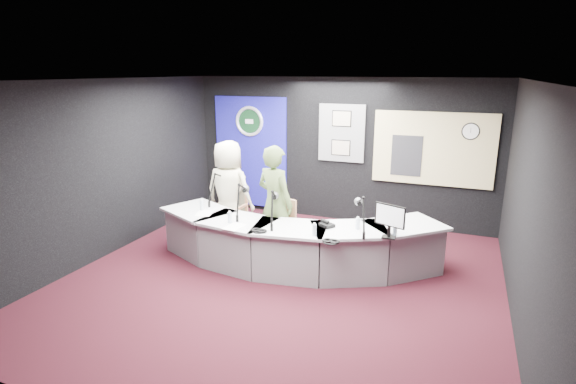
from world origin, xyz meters
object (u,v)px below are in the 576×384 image
at_px(armchair_left, 230,215).
at_px(person_woman, 275,203).
at_px(broadcast_desk, 291,243).
at_px(armchair_right, 275,230).
at_px(person_man, 229,192).

distance_m(armchair_left, person_woman, 1.23).
xyz_separation_m(broadcast_desk, armchair_right, (-0.34, 0.18, 0.09)).
relative_size(armchair_right, person_woman, 0.51).
height_order(armchair_right, person_man, person_man).
bearing_deg(armchair_right, armchair_left, 177.42).
relative_size(broadcast_desk, person_woman, 2.46).
height_order(armchair_left, armchair_right, armchair_right).
bearing_deg(person_man, armchair_right, 159.76).
height_order(armchair_left, person_woman, person_woman).
bearing_deg(person_woman, broadcast_desk, 171.93).
distance_m(armchair_right, person_woman, 0.45).
relative_size(armchair_right, person_man, 0.53).
xyz_separation_m(armchair_left, person_man, (0.00, 0.00, 0.43)).
bearing_deg(armchair_left, person_woman, -18.81).
bearing_deg(broadcast_desk, person_woman, 152.28).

